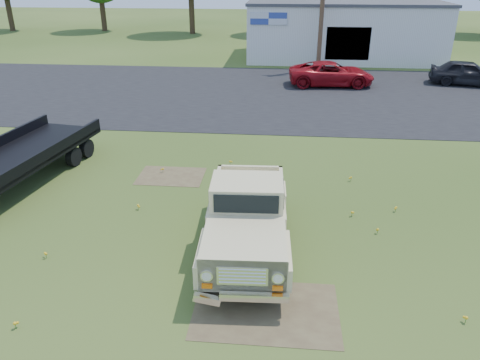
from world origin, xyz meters
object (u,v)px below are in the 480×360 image
at_px(vintage_pickup_truck, 247,216).
at_px(flatbed_trailer, 17,153).
at_px(red_pickup, 331,74).
at_px(dark_sedan, 467,73).

height_order(vintage_pickup_truck, flatbed_trailer, flatbed_trailer).
xyz_separation_m(red_pickup, dark_sedan, (8.03, 0.87, 0.03)).
relative_size(flatbed_trailer, red_pickup, 1.43).
height_order(flatbed_trailer, dark_sedan, flatbed_trailer).
bearing_deg(vintage_pickup_truck, dark_sedan, 56.10).
distance_m(red_pickup, dark_sedan, 8.07).
bearing_deg(flatbed_trailer, dark_sedan, 47.08).
bearing_deg(red_pickup, flatbed_trailer, 138.31).
bearing_deg(red_pickup, vintage_pickup_truck, 165.07).
height_order(vintage_pickup_truck, red_pickup, vintage_pickup_truck).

